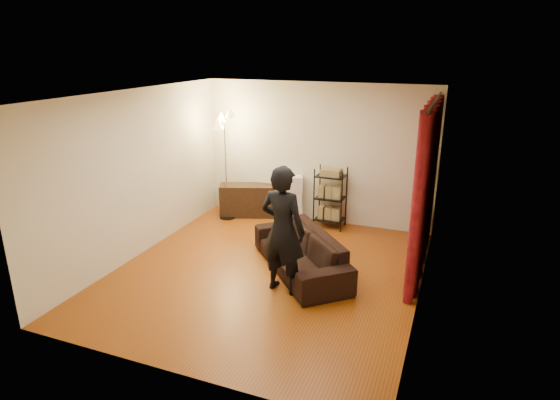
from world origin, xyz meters
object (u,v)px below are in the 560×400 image
at_px(media_cabinet, 248,200).
at_px(storage_boxes, 293,198).
at_px(wire_shelf, 330,198).
at_px(floor_lamp, 226,167).
at_px(person, 283,230).
at_px(sofa, 300,252).

distance_m(media_cabinet, storage_boxes, 0.97).
height_order(wire_shelf, floor_lamp, floor_lamp).
relative_size(media_cabinet, wire_shelf, 0.95).
distance_m(wire_shelf, floor_lamp, 2.13).
height_order(person, storage_boxes, person).
xyz_separation_m(sofa, media_cabinet, (-1.81, 1.96, 0.01)).
relative_size(person, wire_shelf, 1.57).
height_order(media_cabinet, wire_shelf, wire_shelf).
distance_m(person, storage_boxes, 2.87).
relative_size(person, floor_lamp, 0.86).
relative_size(sofa, storage_boxes, 2.34).
bearing_deg(sofa, wire_shelf, 141.09).
bearing_deg(floor_lamp, sofa, -38.01).
bearing_deg(wire_shelf, floor_lamp, -175.79).
relative_size(wire_shelf, floor_lamp, 0.55).
bearing_deg(storage_boxes, floor_lamp, -163.76).
bearing_deg(sofa, storage_boxes, 161.64).
bearing_deg(sofa, person, -44.45).
bearing_deg(media_cabinet, wire_shelf, -20.75).
bearing_deg(person, media_cabinet, -46.81).
height_order(person, wire_shelf, person).
height_order(sofa, floor_lamp, floor_lamp).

